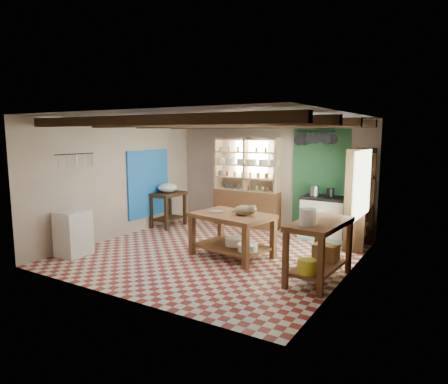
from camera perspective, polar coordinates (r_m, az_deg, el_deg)
The scene contains 30 objects.
floor at distance 7.83m, azimuth -1.28°, elevation -8.74°, with size 5.00×5.00×0.02m, color maroon.
ceiling at distance 7.49m, azimuth -1.35°, elevation 10.72°, with size 5.00×5.00×0.02m, color #454449.
wall_back at distance 9.74m, azimuth 6.64°, elevation 2.45°, with size 5.00×0.04×2.60m, color #BBA896.
wall_front at distance 5.63m, azimuth -15.15°, elevation -2.07°, with size 5.00×0.04×2.60m, color #BBA896.
wall_left at distance 9.13m, azimuth -14.66°, elevation 1.85°, with size 0.04×5.00×2.60m, color #BBA896.
wall_right at distance 6.56m, azimuth 17.40°, elevation -0.71°, with size 0.04×5.00×2.60m, color #BBA896.
ceiling_beams at distance 7.49m, azimuth -1.35°, elevation 9.80°, with size 5.00×3.80×0.15m, color #342112.
blue_wall_patch at distance 9.78m, azimuth -10.71°, elevation 1.21°, with size 0.04×1.40×1.60m, color blue.
green_wall_patch at distance 9.27m, azimuth 13.60°, elevation 1.67°, with size 1.30×0.04×2.30m, color #21532D.
window_back at distance 9.90m, azimuth 3.99°, elevation 4.91°, with size 0.90×0.02×0.80m, color silver.
window_right at distance 7.52m, azimuth 19.14°, elevation 1.09°, with size 0.02×1.30×1.20m, color silver.
utensil_rail at distance 8.26m, azimuth -20.48°, elevation 4.28°, with size 0.06×0.90×0.28m, color black.
pot_rack at distance 8.81m, azimuth 12.96°, elevation 7.42°, with size 0.86×0.12×0.36m, color black.
shelving_unit at distance 9.83m, azimuth 3.24°, elevation 1.38°, with size 1.70×0.34×2.20m, color tan.
tall_rack at distance 8.39m, azimuth 18.84°, elevation -0.95°, with size 0.40×0.86×2.00m, color #342112.
work_table at distance 7.50m, azimuth 1.15°, elevation -6.20°, with size 1.44×0.96×0.82m, color brown.
stove at distance 9.02m, azimuth 14.20°, elevation -3.57°, with size 0.96×0.64×0.94m, color silver.
prep_table at distance 10.00m, azimuth -7.98°, elevation -2.48°, with size 0.58×0.84×0.85m, color #342112.
white_cabinet at distance 8.10m, azimuth -20.72°, elevation -5.51°, with size 0.47×0.57×0.85m, color white.
right_counter at distance 6.45m, azimuth 13.41°, elevation -8.23°, with size 0.66×1.33×0.95m, color brown.
cat at distance 7.27m, azimuth 2.93°, elevation -2.63°, with size 0.40×0.31×0.18m, color #927C55.
steel_tray at distance 7.59m, azimuth -1.10°, elevation -2.78°, with size 0.31×0.31×0.02m, color #A0A0A7.
basin_large at distance 7.53m, azimuth 1.69°, elevation -7.08°, with size 0.41×0.41×0.14m, color white.
basin_small at distance 7.18m, azimuth 3.40°, elevation -7.92°, with size 0.36×0.36×0.13m, color white.
kettle_left at distance 8.99m, azimuth 12.81°, elevation 0.20°, with size 0.19×0.19×0.22m, color #A0A0A7.
kettle_right at distance 8.89m, azimuth 14.94°, elevation -0.08°, with size 0.15×0.15×0.19m, color black.
enamel_bowl at distance 9.91m, azimuth -8.04°, elevation 0.62°, with size 0.48×0.48×0.24m, color white.
white_bucket at distance 6.00m, azimuth 11.91°, elevation -3.51°, with size 0.25×0.25×0.25m, color white.
wicker_basket at distance 6.74m, azimuth 14.36°, elevation -8.35°, with size 0.38×0.30×0.26m, color olive.
yellow_tub at distance 6.08m, azimuth 11.76°, elevation -10.38°, with size 0.28×0.28×0.21m, color gold.
Camera 1 is at (4.03, -6.31, 2.29)m, focal length 32.00 mm.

